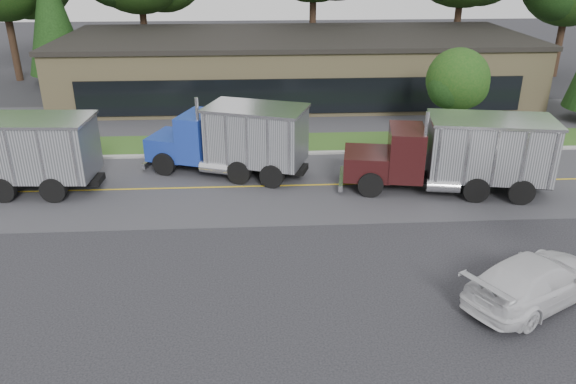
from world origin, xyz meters
The scene contains 12 objects.
ground centered at (0.00, 0.00, 0.00)m, with size 140.00×140.00×0.00m, color #39393F.
road centered at (0.00, 9.00, 0.00)m, with size 60.00×8.00×0.02m, color #4B4B4F.
center_line centered at (0.00, 9.00, 0.00)m, with size 60.00×0.12×0.01m, color gold.
curb centered at (0.00, 13.20, 0.00)m, with size 60.00×0.30×0.12m, color #9E9E99.
grass_verge centered at (0.00, 15.00, 0.00)m, with size 60.00×3.40×0.03m, color #33541C.
far_parking centered at (0.00, 20.00, 0.00)m, with size 60.00×7.00×0.02m, color #4B4B4F.
strip_mall centered at (2.00, 26.00, 2.00)m, with size 32.00×12.00×4.00m, color #98875D.
evergreen_left centered at (-16.00, 30.00, 5.44)m, with size 4.35×4.35×9.89m.
tree_verge centered at (10.05, 15.04, 3.25)m, with size 3.59×3.38×5.13m.
dump_truck_blue centered at (-1.91, 10.67, 1.80)m, with size 7.95×4.88×3.36m.
dump_truck_maroon centered at (7.90, 8.06, 1.81)m, with size 9.13×4.07×3.36m.
rally_car centered at (7.50, -0.43, 0.75)m, with size 2.09×5.14×1.49m, color silver.
Camera 1 is at (-0.90, -14.52, 10.13)m, focal length 35.00 mm.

